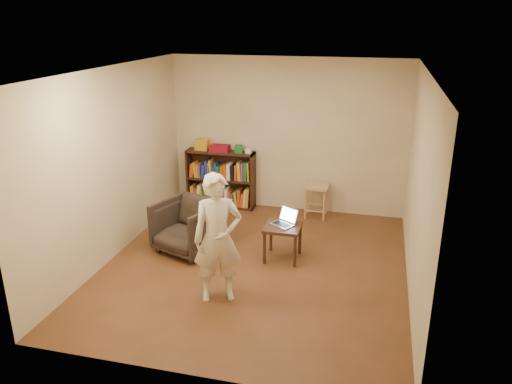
% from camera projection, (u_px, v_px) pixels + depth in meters
% --- Properties ---
extents(floor, '(4.50, 4.50, 0.00)m').
position_uv_depth(floor, '(255.00, 266.00, 6.78)').
color(floor, '#4A3017').
rests_on(floor, ground).
extents(ceiling, '(4.50, 4.50, 0.00)m').
position_uv_depth(ceiling, '(255.00, 71.00, 5.90)').
color(ceiling, silver).
rests_on(ceiling, wall_back).
extents(wall_back, '(4.00, 0.00, 4.00)m').
position_uv_depth(wall_back, '(287.00, 136.00, 8.40)').
color(wall_back, beige).
rests_on(wall_back, floor).
extents(wall_left, '(0.00, 4.50, 4.50)m').
position_uv_depth(wall_left, '(113.00, 164.00, 6.80)').
color(wall_left, beige).
rests_on(wall_left, floor).
extents(wall_right, '(0.00, 4.50, 4.50)m').
position_uv_depth(wall_right, '(419.00, 188.00, 5.89)').
color(wall_right, beige).
rests_on(wall_right, floor).
extents(bookshelf, '(1.20, 0.30, 1.00)m').
position_uv_depth(bookshelf, '(221.00, 182.00, 8.80)').
color(bookshelf, black).
rests_on(bookshelf, floor).
extents(box_yellow, '(0.23, 0.17, 0.19)m').
position_uv_depth(box_yellow, '(202.00, 145.00, 8.67)').
color(box_yellow, gold).
rests_on(box_yellow, bookshelf).
extents(red_cloth, '(0.34, 0.26, 0.11)m').
position_uv_depth(red_cloth, '(220.00, 148.00, 8.57)').
color(red_cloth, maroon).
rests_on(red_cloth, bookshelf).
extents(box_green, '(0.15, 0.15, 0.13)m').
position_uv_depth(box_green, '(239.00, 149.00, 8.50)').
color(box_green, '#1B662B').
rests_on(box_green, bookshelf).
extents(box_white, '(0.10, 0.10, 0.07)m').
position_uv_depth(box_white, '(249.00, 151.00, 8.48)').
color(box_white, white).
rests_on(box_white, bookshelf).
extents(stool, '(0.39, 0.39, 0.56)m').
position_uv_depth(stool, '(316.00, 191.00, 8.29)').
color(stool, tan).
rests_on(stool, floor).
extents(armchair, '(1.03, 1.04, 0.74)m').
position_uv_depth(armchair, '(188.00, 227.00, 7.12)').
color(armchair, '#302720').
rests_on(armchair, floor).
extents(side_table, '(0.49, 0.49, 0.50)m').
position_uv_depth(side_table, '(283.00, 231.00, 6.86)').
color(side_table, black).
rests_on(side_table, floor).
extents(laptop, '(0.41, 0.40, 0.22)m').
position_uv_depth(laptop, '(285.00, 220.00, 6.87)').
color(laptop, '#B2B2B7').
rests_on(laptop, side_table).
extents(person, '(0.67, 0.57, 1.56)m').
position_uv_depth(person, '(218.00, 239.00, 5.78)').
color(person, beige).
rests_on(person, floor).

